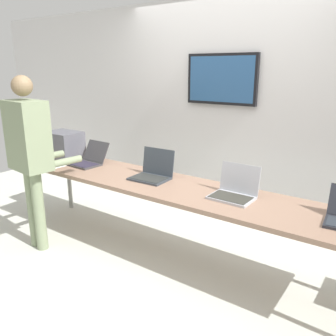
# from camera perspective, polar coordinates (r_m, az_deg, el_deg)

# --- Properties ---
(ground) EXTENTS (8.00, 8.00, 0.04)m
(ground) POSITION_cam_1_polar(r_m,az_deg,el_deg) (3.58, -0.39, -14.12)
(ground) COLOR beige
(back_wall) EXTENTS (8.00, 0.11, 2.54)m
(back_wall) POSITION_cam_1_polar(r_m,az_deg,el_deg) (4.09, 8.95, 8.85)
(back_wall) COLOR silver
(back_wall) RESTS_ON ground
(workbench) EXTENTS (3.64, 0.70, 0.73)m
(workbench) POSITION_cam_1_polar(r_m,az_deg,el_deg) (3.28, -0.41, -3.32)
(workbench) COLOR #92705B
(workbench) RESTS_ON ground
(equipment_box) EXTENTS (0.42, 0.33, 0.32)m
(equipment_box) POSITION_cam_1_polar(r_m,az_deg,el_deg) (4.35, -16.67, 3.63)
(equipment_box) COLOR #56565F
(equipment_box) RESTS_ON workbench
(laptop_station_0) EXTENTS (0.35, 0.39, 0.24)m
(laptop_station_0) POSITION_cam_1_polar(r_m,az_deg,el_deg) (4.01, -12.86, 1.37)
(laptop_station_0) COLOR #39383A
(laptop_station_0) RESTS_ON workbench
(laptop_station_1) EXTENTS (0.37, 0.33, 0.28)m
(laptop_station_1) POSITION_cam_1_polar(r_m,az_deg,el_deg) (3.41, -2.50, -0.66)
(laptop_station_1) COLOR #333A42
(laptop_station_1) RESTS_ON workbench
(laptop_station_2) EXTENTS (0.36, 0.30, 0.27)m
(laptop_station_2) POSITION_cam_1_polar(r_m,az_deg,el_deg) (2.97, 10.83, -3.61)
(laptop_station_2) COLOR #B1B3BC
(laptop_station_2) RESTS_ON workbench
(person) EXTENTS (0.49, 0.63, 1.72)m
(person) POSITION_cam_1_polar(r_m,az_deg,el_deg) (3.59, -21.66, 3.07)
(person) COLOR gray
(person) RESTS_ON ground
(paper_sheet) EXTENTS (0.23, 0.31, 0.00)m
(paper_sheet) POSITION_cam_1_polar(r_m,az_deg,el_deg) (4.08, -17.60, 0.46)
(paper_sheet) COLOR white
(paper_sheet) RESTS_ON workbench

